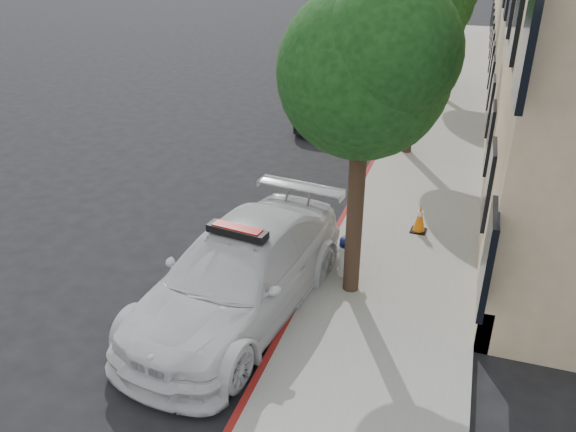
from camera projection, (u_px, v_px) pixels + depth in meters
The scene contains 10 objects.
ground at pixel (249, 227), 13.33m from camera, with size 120.00×120.00×0.00m, color black.
sidewalk at pixel (439, 120), 20.78m from camera, with size 3.20×50.00×0.15m, color gray.
curb_strip at pixel (398, 116), 21.21m from camera, with size 0.12×50.00×0.15m, color maroon.
tree_near at pixel (365, 72), 8.89m from camera, with size 2.92×2.82×5.62m.
tree_mid at pixel (420, 17), 15.73m from camera, with size 2.77×2.64×5.43m.
police_car at pixel (239, 274), 9.99m from camera, with size 2.98×5.79×1.75m.
parked_car_mid at pixel (332, 103), 20.28m from camera, with size 1.81×4.50×1.53m, color black.
parked_car_far at pixel (392, 76), 24.44m from camera, with size 1.47×4.22×1.39m, color #141634.
fire_hydrant at pixel (346, 256), 11.04m from camera, with size 0.35×0.32×0.84m.
traffic_cone at pixel (420, 218), 12.68m from camera, with size 0.37×0.37×0.66m.
Camera 1 is at (4.57, -10.92, 6.21)m, focal length 35.00 mm.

